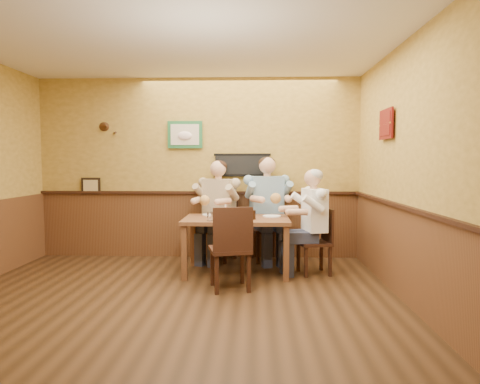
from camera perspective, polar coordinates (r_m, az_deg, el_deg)
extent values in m
plane|color=black|center=(4.52, -9.79, -15.34)|extent=(5.00, 5.00, 0.00)
cube|color=silver|center=(4.47, -10.25, 20.94)|extent=(5.00, 5.00, 0.02)
cube|color=gold|center=(6.74, -5.57, 3.18)|extent=(5.00, 0.02, 2.80)
cube|color=gold|center=(1.90, -25.94, 0.77)|extent=(5.00, 0.02, 2.80)
cube|color=gold|center=(4.48, 23.12, 2.48)|extent=(0.02, 5.00, 2.80)
cube|color=brown|center=(6.79, -5.54, -4.44)|extent=(5.00, 0.02, 1.00)
cube|color=brown|center=(4.58, 22.58, -8.85)|extent=(0.02, 5.00, 1.00)
cube|color=black|center=(6.64, 0.31, 3.62)|extent=(0.88, 0.03, 0.34)
cube|color=#216131|center=(6.74, -7.34, 7.59)|extent=(0.54, 0.03, 0.42)
cube|color=black|center=(7.13, -19.26, 0.77)|extent=(0.30, 0.03, 0.26)
cube|color=maroon|center=(5.48, 18.90, 8.57)|extent=(0.03, 0.48, 0.36)
cube|color=brown|center=(5.73, -0.48, -3.70)|extent=(1.40, 0.90, 0.05)
cube|color=brown|center=(5.48, -7.43, -8.08)|extent=(0.07, 0.07, 0.70)
cube|color=brown|center=(5.42, 6.18, -8.20)|extent=(0.07, 0.07, 0.70)
cube|color=brown|center=(6.24, -6.24, -6.59)|extent=(0.07, 0.07, 0.70)
cube|color=brown|center=(6.19, 5.66, -6.67)|extent=(0.07, 0.07, 0.70)
cylinder|color=white|center=(5.45, -4.04, -3.25)|extent=(0.10, 0.10, 0.11)
cylinder|color=white|center=(5.46, 0.74, -3.22)|extent=(0.08, 0.08, 0.11)
cylinder|color=black|center=(5.58, 1.66, -3.06)|extent=(0.11, 0.11, 0.12)
cylinder|color=#C43D14|center=(5.70, -1.95, -2.67)|extent=(0.04, 0.04, 0.16)
cylinder|color=silver|center=(5.73, -1.14, -2.95)|extent=(0.05, 0.05, 0.10)
cylinder|color=black|center=(5.68, -2.47, -3.06)|extent=(0.04, 0.04, 0.09)
cylinder|color=white|center=(6.02, -3.91, -3.03)|extent=(0.26, 0.26, 0.02)
cylinder|color=white|center=(5.87, 4.27, -3.21)|extent=(0.26, 0.26, 0.02)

